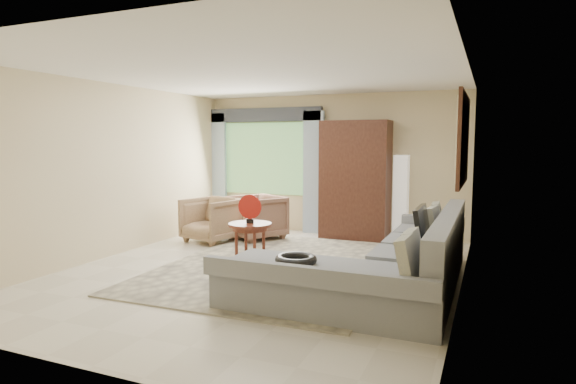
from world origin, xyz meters
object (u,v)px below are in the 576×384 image
at_px(armchair_left, 212,220).
at_px(armchair_right, 256,217).
at_px(armoire, 355,180).
at_px(tv_screen, 423,226).
at_px(floor_lamp, 401,198).
at_px(potted_plant, 213,216).
at_px(coffee_table, 250,243).
at_px(sectional_sofa, 393,268).

xyz_separation_m(armchair_left, armchair_right, (0.61, 0.50, 0.01)).
distance_m(armchair_left, armoire, 2.63).
bearing_deg(tv_screen, armchair_right, 151.05).
height_order(armoire, floor_lamp, armoire).
height_order(tv_screen, potted_plant, tv_screen).
distance_m(tv_screen, coffee_table, 2.36).
height_order(armchair_right, potted_plant, armchair_right).
xyz_separation_m(armoire, floor_lamp, (0.80, 0.06, -0.30)).
bearing_deg(sectional_sofa, floor_lamp, 98.33).
relative_size(sectional_sofa, coffee_table, 5.73).
distance_m(armchair_right, armoire, 1.89).
bearing_deg(coffee_table, armchair_right, 114.09).
relative_size(sectional_sofa, potted_plant, 6.89).
xyz_separation_m(tv_screen, armoire, (-1.50, 2.49, 0.33)).
bearing_deg(armchair_left, tv_screen, -3.96).
relative_size(coffee_table, armoire, 0.29).
height_order(potted_plant, floor_lamp, floor_lamp).
height_order(tv_screen, armchair_right, tv_screen).
height_order(armchair_left, floor_lamp, floor_lamp).
height_order(sectional_sofa, floor_lamp, floor_lamp).
bearing_deg(armoire, coffee_table, -108.43).
distance_m(coffee_table, floor_lamp, 3.05).
distance_m(coffee_table, armchair_right, 1.86).
distance_m(armoire, floor_lamp, 0.86).
bearing_deg(coffee_table, sectional_sofa, -11.44).
bearing_deg(armchair_right, sectional_sofa, -5.15).
bearing_deg(sectional_sofa, armoire, 113.06).
relative_size(tv_screen, potted_plant, 1.47).
bearing_deg(coffee_table, armoire, 71.57).
bearing_deg(floor_lamp, tv_screen, -74.64).
height_order(armchair_left, armoire, armoire).
bearing_deg(sectional_sofa, tv_screen, 56.90).
relative_size(armchair_right, floor_lamp, 0.57).
bearing_deg(potted_plant, armchair_left, -59.37).
xyz_separation_m(armchair_right, potted_plant, (-1.26, 0.60, -0.14)).
height_order(armchair_left, armchair_right, armchair_right).
distance_m(potted_plant, floor_lamp, 3.69).
bearing_deg(armoire, floor_lamp, 4.29).
xyz_separation_m(armchair_left, potted_plant, (-0.65, 1.10, -0.13)).
relative_size(armchair_left, armchair_right, 0.98).
relative_size(armchair_left, armoire, 0.40).
bearing_deg(armchair_right, tv_screen, 2.79).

